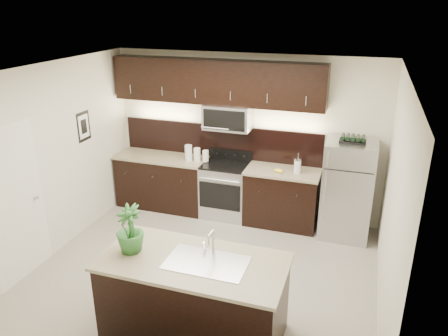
{
  "coord_description": "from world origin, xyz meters",
  "views": [
    {
      "loc": [
        1.84,
        -4.72,
        3.47
      ],
      "look_at": [
        0.1,
        0.55,
        1.32
      ],
      "focal_mm": 35.0,
      "sensor_mm": 36.0,
      "label": 1
    }
  ],
  "objects": [
    {
      "name": "counter_run",
      "position": [
        -0.46,
        1.69,
        0.47
      ],
      "size": [
        3.51,
        0.65,
        0.94
      ],
      "color": "black",
      "rests_on": "ground"
    },
    {
      "name": "room_walls",
      "position": [
        -0.11,
        -0.04,
        1.7
      ],
      "size": [
        4.52,
        4.02,
        2.71
      ],
      "color": "beige",
      "rests_on": "ground"
    },
    {
      "name": "upper_fixtures",
      "position": [
        -0.43,
        1.84,
        2.14
      ],
      "size": [
        3.49,
        0.4,
        1.66
      ],
      "color": "black",
      "rests_on": "counter_run"
    },
    {
      "name": "island",
      "position": [
        0.32,
        -1.14,
        0.47
      ],
      "size": [
        1.96,
        0.96,
        0.94
      ],
      "color": "black",
      "rests_on": "ground"
    },
    {
      "name": "refrigerator",
      "position": [
        1.72,
        1.63,
        0.77
      ],
      "size": [
        0.74,
        0.67,
        1.53
      ],
      "primitive_type": "cube",
      "color": "#B2B2B7",
      "rests_on": "ground"
    },
    {
      "name": "ground",
      "position": [
        0.0,
        0.0,
        0.0
      ],
      "size": [
        4.5,
        4.5,
        0.0
      ],
      "primitive_type": "plane",
      "color": "gray",
      "rests_on": "ground"
    },
    {
      "name": "plant",
      "position": [
        -0.38,
        -1.18,
        1.21
      ],
      "size": [
        0.37,
        0.37,
        0.53
      ],
      "primitive_type": "imported",
      "rotation": [
        0.0,
        0.0,
        -0.3
      ],
      "color": "#245823",
      "rests_on": "island"
    },
    {
      "name": "bananas",
      "position": [
        0.62,
        1.61,
        0.96
      ],
      "size": [
        0.19,
        0.17,
        0.05
      ],
      "primitive_type": "ellipsoid",
      "rotation": [
        0.0,
        0.0,
        -0.34
      ],
      "color": "yellow",
      "rests_on": "counter_run"
    },
    {
      "name": "sink_faucet",
      "position": [
        0.47,
        -1.13,
        0.96
      ],
      "size": [
        0.84,
        0.5,
        0.28
      ],
      "color": "silver",
      "rests_on": "island"
    },
    {
      "name": "canisters",
      "position": [
        -0.78,
        1.66,
        1.06
      ],
      "size": [
        0.4,
        0.16,
        0.27
      ],
      "rotation": [
        0.0,
        0.0,
        0.16
      ],
      "color": "silver",
      "rests_on": "counter_run"
    },
    {
      "name": "french_press",
      "position": [
        0.94,
        1.64,
        1.06
      ],
      "size": [
        0.11,
        0.11,
        0.32
      ],
      "rotation": [
        0.0,
        0.0,
        -0.02
      ],
      "color": "silver",
      "rests_on": "counter_run"
    },
    {
      "name": "wine_rack",
      "position": [
        1.72,
        1.63,
        1.57
      ],
      "size": [
        0.38,
        0.23,
        0.09
      ],
      "color": "black",
      "rests_on": "refrigerator"
    }
  ]
}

